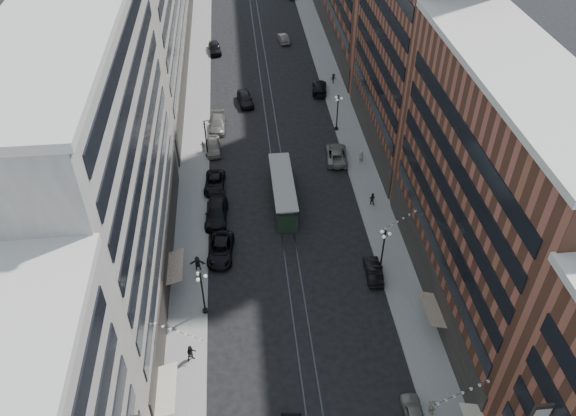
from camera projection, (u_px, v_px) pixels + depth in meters
name	position (u px, v px, depth m)	size (l,w,h in m)	color
ground	(273.00, 134.00, 80.35)	(220.00, 220.00, 0.00)	black
sidewalk_west	(197.00, 103.00, 87.09)	(4.00, 180.00, 0.15)	gray
sidewalk_east	(337.00, 96.00, 88.79)	(4.00, 180.00, 0.15)	gray
rail_west	(263.00, 100.00, 87.93)	(0.12, 180.00, 0.02)	#2D2D33
rail_east	(272.00, 99.00, 88.04)	(0.12, 180.00, 0.02)	#2D2D33
building_west_mid	(102.00, 172.00, 49.44)	(8.00, 36.00, 28.00)	#A6A093
building_east_mid	(491.00, 201.00, 49.51)	(8.00, 30.00, 24.00)	brown
lamppost_sw_far	(203.00, 291.00, 53.19)	(1.03, 1.14, 5.52)	black
lamppost_sw_mid	(206.00, 138.00, 73.83)	(1.03, 1.14, 5.52)	black
lamppost_se_far	(383.00, 249.00, 57.67)	(1.03, 1.14, 5.52)	black
lamppost_se_mid	(337.00, 111.00, 79.07)	(1.03, 1.14, 5.52)	black
streetcar	(283.00, 192.00, 67.53)	(2.57, 11.62, 3.21)	#203223
car_2	(221.00, 250.00, 60.85)	(2.64, 5.72, 1.59)	black
car_4	(414.00, 414.00, 46.14)	(1.62, 4.03, 1.37)	gray
pedestrian_2	(191.00, 353.00, 50.23)	(0.91, 0.50, 1.86)	black
pedestrian_4	(432.00, 407.00, 46.22)	(1.06, 0.48, 1.81)	beige
car_7	(215.00, 183.00, 70.18)	(2.42, 5.25, 1.46)	black
car_8	(218.00, 124.00, 80.93)	(2.27, 5.59, 1.62)	slate
car_9	(215.00, 48.00, 100.80)	(2.04, 5.06, 1.72)	black
car_10	(373.00, 271.00, 58.53)	(1.54, 4.40, 1.45)	black
car_11	(336.00, 154.00, 74.90)	(2.69, 5.83, 1.62)	slate
car_12	(319.00, 87.00, 89.43)	(2.22, 5.46, 1.58)	black
car_13	(245.00, 99.00, 86.39)	(2.10, 5.21, 1.78)	black
car_14	(283.00, 38.00, 104.35)	(1.57, 4.50, 1.48)	#67645B
pedestrian_5	(197.00, 263.00, 58.98)	(1.62, 0.47, 1.75)	black
pedestrian_6	(203.00, 146.00, 76.12)	(0.94, 0.43, 1.60)	#A29786
pedestrian_7	(372.00, 199.00, 67.42)	(0.77, 0.42, 1.59)	black
pedestrian_8	(361.00, 157.00, 73.91)	(0.69, 0.46, 1.90)	#9C9781
pedestrian_9	(333.00, 79.00, 91.37)	(1.06, 0.44, 1.65)	black
car_extra_1	(217.00, 212.00, 65.56)	(2.51, 6.17, 1.79)	black
car_extra_2	(213.00, 146.00, 76.37)	(1.93, 4.79, 1.63)	gray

